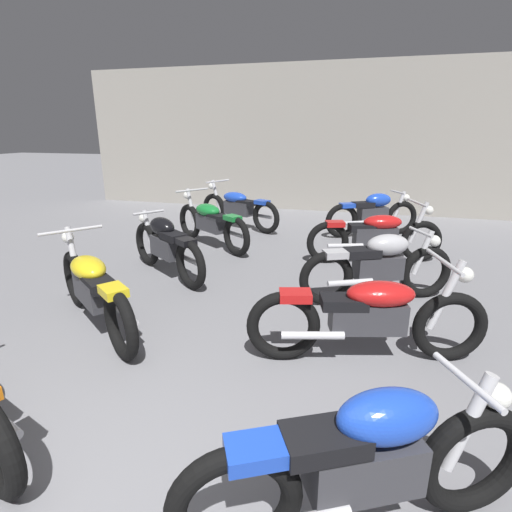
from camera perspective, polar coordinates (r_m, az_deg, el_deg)
The scene contains 10 objects.
back_wall at distance 10.61m, azimuth 9.20°, elevation 16.10°, with size 12.83×0.24×3.60m, color #9E998E.
motorcycle_left_row_1 at distance 4.52m, azimuth -22.19°, elevation -4.23°, with size 1.82×1.37×0.97m.
motorcycle_left_row_2 at distance 5.85m, azimuth -12.67°, elevation 1.53°, with size 1.68×1.21×0.88m.
motorcycle_left_row_3 at distance 7.24m, azimuth -6.46°, elevation 4.85°, with size 1.85×1.32×0.97m.
motorcycle_left_row_4 at distance 8.60m, azimuth -2.56°, elevation 6.97°, with size 2.02×1.07×0.97m.
motorcycle_right_row_0 at distance 2.30m, azimuth 15.42°, elevation -26.42°, with size 1.80×1.01×0.88m.
motorcycle_right_row_1 at distance 3.75m, azimuth 15.81°, elevation -8.07°, with size 2.12×0.85×0.97m.
motorcycle_right_row_2 at distance 5.07m, azimuth 17.11°, elevation -1.31°, with size 1.83×0.95×0.88m.
motorcycle_right_row_3 at distance 6.58m, azimuth 16.74°, elevation 2.92°, with size 2.10×0.92×0.97m.
motorcycle_right_row_4 at distance 8.27m, azimuth 16.35°, elevation 5.89°, with size 1.78×1.04×0.88m.
Camera 1 is at (1.27, -0.93, 2.03)m, focal length 28.06 mm.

